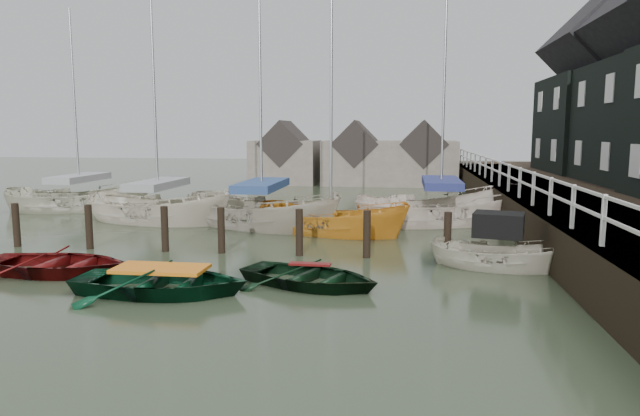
% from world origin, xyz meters
% --- Properties ---
extents(ground, '(120.00, 120.00, 0.00)m').
position_xyz_m(ground, '(0.00, 0.00, 0.00)').
color(ground, '#2D3723').
rests_on(ground, ground).
extents(pier, '(3.04, 32.00, 2.70)m').
position_xyz_m(pier, '(9.48, 10.00, 0.71)').
color(pier, black).
rests_on(pier, ground).
extents(mooring_pilings, '(13.72, 0.22, 1.80)m').
position_xyz_m(mooring_pilings, '(-1.11, 3.00, 0.50)').
color(mooring_pilings, black).
rests_on(mooring_pilings, ground).
extents(far_sheds, '(14.00, 4.08, 4.39)m').
position_xyz_m(far_sheds, '(0.83, 26.00, 1.86)').
color(far_sheds, '#665B51').
rests_on(far_sheds, ground).
extents(rowboat_red, '(3.96, 2.85, 0.81)m').
position_xyz_m(rowboat_red, '(-4.65, -0.04, 0.00)').
color(rowboat_red, '#540C0C').
rests_on(rowboat_red, ground).
extents(rowboat_green, '(4.04, 2.89, 0.83)m').
position_xyz_m(rowboat_green, '(-1.20, -1.38, 0.00)').
color(rowboat_green, black).
rests_on(rowboat_green, ground).
extents(rowboat_dkgreen, '(4.19, 3.61, 0.73)m').
position_xyz_m(rowboat_dkgreen, '(2.05, -0.23, 0.00)').
color(rowboat_dkgreen, black).
rests_on(rowboat_dkgreen, ground).
extents(motorboat, '(3.88, 2.20, 2.19)m').
position_xyz_m(motorboat, '(6.80, 2.24, 0.12)').
color(motorboat, '#BCB6A0').
rests_on(motorboat, ground).
extents(sailboat_a, '(7.07, 3.83, 10.54)m').
position_xyz_m(sailboat_a, '(-5.61, 8.39, 0.06)').
color(sailboat_a, beige).
rests_on(sailboat_a, ground).
extents(sailboat_b, '(7.50, 5.29, 11.88)m').
position_xyz_m(sailboat_b, '(-1.15, 7.83, 0.06)').
color(sailboat_b, '#B8AF9D').
rests_on(sailboat_b, ground).
extents(sailboat_c, '(6.40, 4.11, 10.92)m').
position_xyz_m(sailboat_c, '(1.64, 6.91, 0.01)').
color(sailboat_c, orange).
rests_on(sailboat_c, ground).
extents(sailboat_d, '(7.61, 4.93, 12.06)m').
position_xyz_m(sailboat_d, '(5.72, 9.67, 0.06)').
color(sailboat_d, beige).
rests_on(sailboat_d, ground).
extents(sailboat_e, '(6.98, 4.48, 10.39)m').
position_xyz_m(sailboat_e, '(-10.70, 11.12, 0.06)').
color(sailboat_e, '#B8B49D').
rests_on(sailboat_e, ground).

